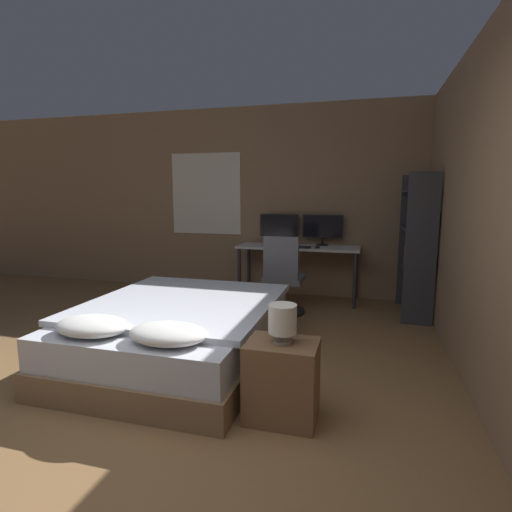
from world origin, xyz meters
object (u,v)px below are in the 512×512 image
office_chair (283,283)px  bedside_lamp (283,320)px  monitor_right (323,228)px  keyboard (296,247)px  computer_mouse (317,247)px  bookshelf (418,241)px  bed (178,332)px  desk (298,253)px  monitor_left (279,227)px  nightstand (282,381)px

office_chair → bedside_lamp: bearing=-78.5°
monitor_right → keyboard: (-0.31, -0.35, -0.24)m
computer_mouse → bookshelf: bookshelf is taller
bedside_lamp → keyboard: bearing=98.1°
keyboard → office_chair: size_ratio=0.39×
bed → desk: size_ratio=1.22×
computer_mouse → bed: bearing=-114.3°
keyboard → computer_mouse: size_ratio=5.48×
monitor_left → monitor_right: 0.61m
monitor_left → bed: bearing=-98.5°
monitor_left → office_chair: size_ratio=0.57×
monitor_left → bedside_lamp: bearing=-77.4°
bedside_lamp → bookshelf: bearing=67.4°
bed → bedside_lamp: (1.07, -0.66, 0.42)m
keyboard → office_chair: 0.64m
keyboard → monitor_left: bearing=131.0°
bed → desk: bearing=73.6°
bed → nightstand: bed is taller
monitor_right → keyboard: bearing=-131.0°
computer_mouse → monitor_right: bearing=85.9°
monitor_left → office_chair: 1.09m
monitor_left → office_chair: (0.24, -0.87, -0.62)m
bedside_lamp → keyboard: (-0.40, 2.79, 0.09)m
desk → bookshelf: (1.48, -0.37, 0.25)m
bedside_lamp → monitor_right: 3.16m
keyboard → desk: bearing=90.0°
desk → monitor_right: bearing=30.2°
bedside_lamp → monitor_right: (-0.09, 3.14, 0.32)m
bedside_lamp → monitor_right: bearing=91.6°
bookshelf → computer_mouse: bearing=170.7°
nightstand → computer_mouse: (-0.12, 2.79, 0.51)m
bedside_lamp → keyboard: size_ratio=0.65×
monitor_right → bookshelf: bookshelf is taller
bed → keyboard: (0.68, 2.12, 0.50)m
keyboard → bookshelf: 1.50m
bedside_lamp → computer_mouse: 2.79m
bedside_lamp → computer_mouse: size_ratio=3.58×
bookshelf → office_chair: bearing=-168.4°
monitor_left → computer_mouse: monitor_left is taller
keyboard → computer_mouse: computer_mouse is taller
bedside_lamp → monitor_right: size_ratio=0.45×
bed → keyboard: keyboard is taller
bookshelf → nightstand: bearing=-112.6°
desk → monitor_left: size_ratio=2.97×
bedside_lamp → monitor_left: 3.24m
bed → monitor_left: (0.37, 2.48, 0.74)m
monitor_left → office_chair: monitor_left is taller
bedside_lamp → bookshelf: bookshelf is taller
monitor_left → computer_mouse: 0.72m
monitor_right → bed: bearing=-111.7°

